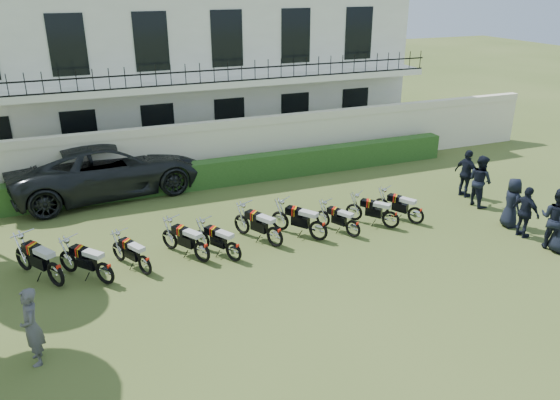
{
  "coord_description": "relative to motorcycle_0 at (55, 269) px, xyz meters",
  "views": [
    {
      "loc": [
        -4.96,
        -11.77,
        7.36
      ],
      "look_at": [
        0.49,
        1.78,
        1.39
      ],
      "focal_mm": 35.0,
      "sensor_mm": 36.0,
      "label": 1
    }
  ],
  "objects": [
    {
      "name": "inspector",
      "position": [
        -0.44,
        -2.98,
        0.32
      ],
      "size": [
        0.47,
        0.66,
        1.7
      ],
      "primitive_type": "imported",
      "rotation": [
        0.0,
        0.0,
        -1.47
      ],
      "color": "#525256",
      "rests_on": "ground"
    },
    {
      "name": "ground",
      "position": [
        5.74,
        -1.59,
        -0.53
      ],
      "size": [
        100.0,
        100.0,
        0.0
      ],
      "primitive_type": "plane",
      "color": "#3E4F1F",
      "rests_on": "ground"
    },
    {
      "name": "officer_1",
      "position": [
        13.48,
        -3.05,
        0.4
      ],
      "size": [
        0.96,
        1.08,
        1.86
      ],
      "primitive_type": "imported",
      "rotation": [
        0.0,
        0.0,
        1.89
      ],
      "color": "black",
      "rests_on": "ground"
    },
    {
      "name": "perimeter_wall",
      "position": [
        5.74,
        6.41,
        0.64
      ],
      "size": [
        30.0,
        0.35,
        2.3
      ],
      "color": "beige",
      "rests_on": "ground"
    },
    {
      "name": "suv",
      "position": [
        1.99,
        6.38,
        0.42
      ],
      "size": [
        7.22,
        3.99,
        1.91
      ],
      "primitive_type": "imported",
      "rotation": [
        0.0,
        0.0,
        1.69
      ],
      "color": "black",
      "rests_on": "ground"
    },
    {
      "name": "motorcycle_0",
      "position": [
        0.0,
        0.0,
        0.0
      ],
      "size": [
        1.23,
        1.84,
        1.16
      ],
      "rotation": [
        0.0,
        0.0,
        0.57
      ],
      "color": "black",
      "rests_on": "ground"
    },
    {
      "name": "motorcycle_1",
      "position": [
        1.17,
        -0.35,
        -0.04
      ],
      "size": [
        1.32,
        1.55,
        1.06
      ],
      "rotation": [
        0.0,
        0.0,
        0.7
      ],
      "color": "black",
      "rests_on": "ground"
    },
    {
      "name": "officer_2",
      "position": [
        13.27,
        -2.15,
        0.27
      ],
      "size": [
        0.47,
        0.97,
        1.61
      ],
      "primitive_type": "imported",
      "rotation": [
        0.0,
        0.0,
        1.65
      ],
      "color": "black",
      "rests_on": "ground"
    },
    {
      "name": "hedge",
      "position": [
        6.74,
        5.61,
        -0.03
      ],
      "size": [
        18.0,
        0.6,
        1.0
      ],
      "primitive_type": "cube",
      "color": "#1C4117",
      "rests_on": "ground"
    },
    {
      "name": "motorcycle_3",
      "position": [
        3.77,
        -0.13,
        -0.05
      ],
      "size": [
        1.05,
        1.69,
        1.04
      ],
      "rotation": [
        0.0,
        0.0,
        0.54
      ],
      "color": "black",
      "rests_on": "ground"
    },
    {
      "name": "motorcycle_9",
      "position": [
        10.75,
        -0.19,
        -0.08
      ],
      "size": [
        0.97,
        1.61,
        0.98
      ],
      "rotation": [
        0.0,
        0.0,
        0.52
      ],
      "color": "black",
      "rests_on": "ground"
    },
    {
      "name": "motorcycle_8",
      "position": [
        9.83,
        -0.18,
        -0.08
      ],
      "size": [
        1.21,
        1.46,
        0.99
      ],
      "rotation": [
        0.0,
        0.0,
        0.68
      ],
      "color": "black",
      "rests_on": "ground"
    },
    {
      "name": "building",
      "position": [
        5.74,
        12.37,
        3.18
      ],
      "size": [
        20.4,
        9.6,
        7.4
      ],
      "color": "white",
      "rests_on": "ground"
    },
    {
      "name": "officer_5",
      "position": [
        13.83,
        1.21,
        0.33
      ],
      "size": [
        0.59,
        1.07,
        1.73
      ],
      "primitive_type": "imported",
      "rotation": [
        0.0,
        0.0,
        1.74
      ],
      "color": "black",
      "rests_on": "ground"
    },
    {
      "name": "officer_3",
      "position": [
        13.45,
        -1.4,
        0.27
      ],
      "size": [
        0.7,
        0.89,
        1.61
      ],
      "primitive_type": "imported",
      "rotation": [
        0.0,
        0.0,
        1.3
      ],
      "color": "black",
      "rests_on": "ground"
    },
    {
      "name": "motorcycle_7",
      "position": [
        8.43,
        -0.29,
        -0.11
      ],
      "size": [
        0.85,
        1.55,
        0.92
      ],
      "rotation": [
        0.0,
        0.0,
        0.46
      ],
      "color": "black",
      "rests_on": "ground"
    },
    {
      "name": "officer_4",
      "position": [
        13.7,
        0.36,
        0.37
      ],
      "size": [
        0.69,
        0.88,
        1.8
      ],
      "primitive_type": "imported",
      "rotation": [
        0.0,
        0.0,
        1.58
      ],
      "color": "black",
      "rests_on": "ground"
    },
    {
      "name": "motorcycle_4",
      "position": [
        4.6,
        -0.4,
        -0.08
      ],
      "size": [
        0.98,
        1.62,
        0.99
      ],
      "rotation": [
        0.0,
        0.0,
        0.52
      ],
      "color": "black",
      "rests_on": "ground"
    },
    {
      "name": "motorcycle_6",
      "position": [
        7.34,
        -0.11,
        -0.03
      ],
      "size": [
        1.24,
        1.67,
        1.08
      ],
      "rotation": [
        0.0,
        0.0,
        0.62
      ],
      "color": "black",
      "rests_on": "ground"
    },
    {
      "name": "motorcycle_5",
      "position": [
        5.98,
        -0.01,
        -0.04
      ],
      "size": [
        1.01,
        1.79,
        1.07
      ],
      "rotation": [
        0.0,
        0.0,
        0.48
      ],
      "color": "black",
      "rests_on": "ground"
    },
    {
      "name": "motorcycle_2",
      "position": [
        2.2,
        -0.24,
        -0.09
      ],
      "size": [
        0.9,
        1.6,
        0.96
      ],
      "rotation": [
        0.0,
        0.0,
        0.47
      ],
      "color": "black",
      "rests_on": "ground"
    }
  ]
}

